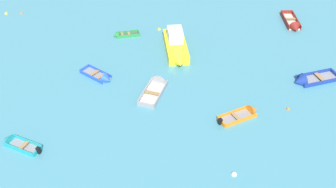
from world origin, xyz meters
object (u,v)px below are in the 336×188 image
Objects in this scene: rowboat_deep_blue_center at (305,80)px; mooring_buoy_between_boats_left at (20,14)px; mooring_buoy_outer_edge at (233,174)px; mooring_buoy_near_foreground at (5,14)px; rowboat_blue_near_camera at (102,78)px; mooring_buoy_trailing at (287,109)px; rowboat_turquoise_back_row_left at (14,143)px; rowboat_orange_cluster_outer at (246,113)px; mooring_buoy_far_field at (158,29)px; rowboat_green_near_right at (120,35)px; motor_launch_yellow_midfield_right at (175,47)px; rowboat_grey_outer_right at (157,85)px; rowboat_maroon_near_left at (292,25)px.

rowboat_deep_blue_center is 14.52× the size of mooring_buoy_between_boats_left.
mooring_buoy_near_foreground is at bearing 134.47° from mooring_buoy_outer_edge.
mooring_buoy_trailing is at bearing -14.72° from rowboat_blue_near_camera.
rowboat_turquoise_back_row_left is at bearing -162.00° from rowboat_deep_blue_center.
rowboat_turquoise_back_row_left is 0.91× the size of rowboat_orange_cluster_outer.
rowboat_orange_cluster_outer is 15.01m from mooring_buoy_far_field.
mooring_buoy_far_field is at bearing 19.62° from rowboat_green_near_right.
mooring_buoy_outer_edge is at bearing -76.51° from motor_launch_yellow_midfield_right.
rowboat_grey_outer_right reaches higher than rowboat_blue_near_camera.
rowboat_orange_cluster_outer is 9.18× the size of mooring_buoy_outer_edge.
mooring_buoy_outer_edge is at bearing -47.82° from mooring_buoy_between_boats_left.
rowboat_blue_near_camera is 9.36× the size of mooring_buoy_far_field.
motor_launch_yellow_midfield_right is at bearing -22.82° from mooring_buoy_near_foreground.
motor_launch_yellow_midfield_right is (-11.05, 4.72, 0.44)m from rowboat_deep_blue_center.
rowboat_blue_near_camera reaches higher than mooring_buoy_outer_edge.
mooring_buoy_far_field is (3.82, 1.36, -0.14)m from rowboat_green_near_right.
rowboat_green_near_right is 0.86× the size of rowboat_blue_near_camera.
rowboat_orange_cluster_outer is at bearing -27.12° from rowboat_grey_outer_right.
rowboat_green_near_right reaches higher than mooring_buoy_near_foreground.
rowboat_deep_blue_center reaches higher than mooring_buoy_far_field.
rowboat_deep_blue_center is at bearing -23.12° from motor_launch_yellow_midfield_right.
motor_launch_yellow_midfield_right reaches higher than rowboat_grey_outer_right.
mooring_buoy_between_boats_left is (-22.39, 16.86, -0.15)m from rowboat_orange_cluster_outer.
mooring_buoy_trailing is at bearing -123.71° from rowboat_deep_blue_center.
motor_launch_yellow_midfield_right is 12.00m from mooring_buoy_trailing.
rowboat_grey_outer_right reaches higher than mooring_buoy_far_field.
mooring_buoy_outer_edge is (3.56, -14.84, -0.61)m from motor_launch_yellow_midfield_right.
mooring_buoy_between_boats_left is (-5.46, 20.05, -0.17)m from rowboat_turquoise_back_row_left.
motor_launch_yellow_midfield_right is at bearing 120.69° from rowboat_orange_cluster_outer.
rowboat_green_near_right is 9.46× the size of mooring_buoy_trailing.
mooring_buoy_trailing is at bearing 52.11° from mooring_buoy_outer_edge.
rowboat_grey_outer_right is at bearing 164.22° from mooring_buoy_trailing.
mooring_buoy_outer_edge is at bearing -45.53° from mooring_buoy_near_foreground.
rowboat_maroon_near_left is at bearing 6.10° from rowboat_green_near_right.
mooring_buoy_between_boats_left is (-28.15, 12.68, -0.17)m from rowboat_deep_blue_center.
mooring_buoy_between_boats_left is (1.66, 0.07, 0.00)m from mooring_buoy_near_foreground.
mooring_buoy_between_boats_left is (-15.41, 3.57, 0.00)m from mooring_buoy_far_field.
mooring_buoy_near_foreground is 1.66m from mooring_buoy_between_boats_left.
rowboat_green_near_right is 18.14m from mooring_buoy_trailing.
rowboat_orange_cluster_outer is (10.80, -11.93, 0.01)m from rowboat_green_near_right.
rowboat_blue_near_camera is 17.33m from mooring_buoy_near_foreground.
rowboat_deep_blue_center is 32.36m from mooring_buoy_near_foreground.
rowboat_grey_outer_right is 11.52× the size of mooring_buoy_near_foreground.
mooring_buoy_between_boats_left is at bearing 131.04° from rowboat_blue_near_camera.
rowboat_grey_outer_right is at bearing 152.88° from rowboat_orange_cluster_outer.
motor_launch_yellow_midfield_right is 15.28m from mooring_buoy_outer_edge.
rowboat_blue_near_camera reaches higher than rowboat_orange_cluster_outer.
rowboat_grey_outer_right is (3.85, -8.36, 0.05)m from rowboat_green_near_right.
rowboat_orange_cluster_outer is at bearing -21.46° from rowboat_blue_near_camera.
rowboat_blue_near_camera is 16.25m from mooring_buoy_between_boats_left.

